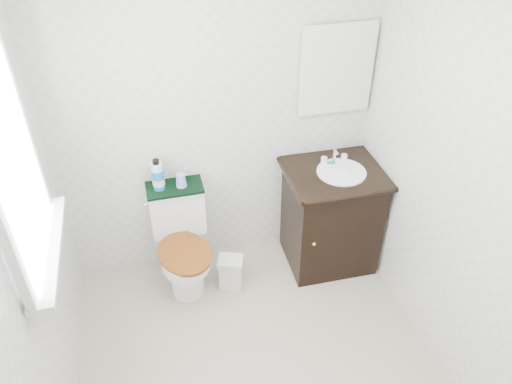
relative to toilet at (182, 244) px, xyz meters
name	(u,v)px	position (x,y,z in m)	size (l,w,h in m)	color
floor	(262,376)	(0.34, -0.97, -0.33)	(2.40, 2.40, 0.00)	#A39A83
wall_back	(217,116)	(0.34, 0.23, 0.87)	(2.40, 2.40, 0.00)	silver
wall_left	(20,269)	(-0.76, -0.97, 0.87)	(2.40, 2.40, 0.00)	silver
wall_right	(467,195)	(1.44, -0.97, 0.87)	(2.40, 2.40, 0.00)	silver
window	(11,170)	(-0.73, -0.72, 1.22)	(0.02, 0.70, 0.90)	white
mirror	(336,70)	(1.16, 0.20, 1.12)	(0.50, 0.02, 0.60)	silver
toilet	(182,244)	(0.00, 0.00, 0.00)	(0.43, 0.64, 0.74)	white
vanity	(331,215)	(1.11, -0.07, 0.10)	(0.67, 0.57, 0.92)	black
trash_bin	(231,272)	(0.32, -0.17, -0.19)	(0.22, 0.19, 0.26)	silver
towel	(174,187)	(0.00, 0.12, 0.42)	(0.39, 0.22, 0.02)	black
mouthwash_bottle	(158,176)	(-0.10, 0.12, 0.53)	(0.08, 0.08, 0.23)	blue
cup	(181,180)	(0.05, 0.11, 0.48)	(0.08, 0.08, 0.09)	#809ED1
soap_bar	(332,163)	(1.11, 0.02, 0.50)	(0.08, 0.05, 0.02)	#177267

